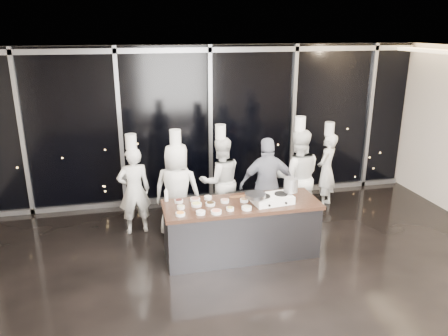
% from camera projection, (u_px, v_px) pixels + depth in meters
% --- Properties ---
extents(ground, '(9.00, 9.00, 0.00)m').
position_uv_depth(ground, '(257.00, 284.00, 6.28)').
color(ground, black).
rests_on(ground, ground).
extents(room_shell, '(9.02, 7.02, 3.21)m').
position_uv_depth(room_shell, '(274.00, 131.00, 5.62)').
color(room_shell, beige).
rests_on(room_shell, ground).
extents(window_wall, '(8.90, 0.11, 3.20)m').
position_uv_depth(window_wall, '(210.00, 125.00, 8.96)').
color(window_wall, black).
rests_on(window_wall, ground).
extents(demo_counter, '(2.46, 0.86, 0.90)m').
position_uv_depth(demo_counter, '(241.00, 229.00, 6.97)').
color(demo_counter, '#39393E').
rests_on(demo_counter, ground).
extents(stove, '(0.65, 0.45, 0.14)m').
position_uv_depth(stove, '(272.00, 199.00, 6.82)').
color(stove, white).
rests_on(stove, demo_counter).
extents(frying_pan, '(0.59, 0.37, 0.05)m').
position_uv_depth(frying_pan, '(255.00, 195.00, 6.68)').
color(frying_pan, slate).
rests_on(frying_pan, stove).
extents(stock_pot, '(0.24, 0.24, 0.22)m').
position_uv_depth(stock_pot, '(291.00, 185.00, 6.88)').
color(stock_pot, '#B5B5B7').
rests_on(stock_pot, stove).
extents(prep_bowls, '(1.19, 0.72, 0.05)m').
position_uv_depth(prep_bowls, '(209.00, 205.00, 6.67)').
color(prep_bowls, white).
rests_on(prep_bowls, demo_counter).
extents(squeeze_bottle, '(0.06, 0.06, 0.23)m').
position_uv_depth(squeeze_bottle, '(166.00, 195.00, 6.87)').
color(squeeze_bottle, white).
rests_on(squeeze_bottle, demo_counter).
extents(chef_far_left, '(0.62, 0.45, 1.81)m').
position_uv_depth(chef_far_left, '(134.00, 189.00, 7.65)').
color(chef_far_left, silver).
rests_on(chef_far_left, ground).
extents(chef_left, '(0.96, 0.80, 1.91)m').
position_uv_depth(chef_left, '(177.00, 190.00, 7.52)').
color(chef_left, silver).
rests_on(chef_left, ground).
extents(chef_center, '(0.87, 0.71, 1.88)m').
position_uv_depth(chef_center, '(221.00, 180.00, 8.02)').
color(chef_center, silver).
rests_on(chef_center, ground).
extents(guest, '(1.03, 0.50, 1.71)m').
position_uv_depth(guest, '(267.00, 185.00, 7.74)').
color(guest, '#15203C').
rests_on(guest, ground).
extents(chef_right, '(0.99, 0.83, 2.02)m').
position_uv_depth(chef_right, '(297.00, 177.00, 8.01)').
color(chef_right, silver).
rests_on(chef_right, ground).
extents(chef_side, '(0.66, 0.64, 1.75)m').
position_uv_depth(chef_side, '(326.00, 169.00, 8.80)').
color(chef_side, silver).
rests_on(chef_side, ground).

